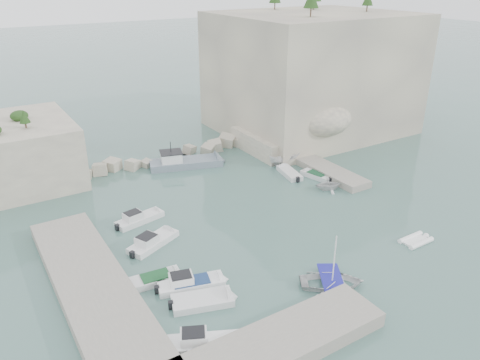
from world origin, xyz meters
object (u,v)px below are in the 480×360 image
motorboat_c (156,282)px  tender_east_b (316,178)px  rowboat (332,286)px  tender_east_a (328,190)px  motorboat_d (192,287)px  motorboat_e (203,304)px  inflatable_dinghy (415,242)px  tender_east_c (289,175)px  motorboat_b (154,245)px  motorboat_f (205,347)px  tender_east_d (286,164)px  motorboat_a (140,222)px  work_boat (186,166)px

motorboat_c → tender_east_b: same height
rowboat → tender_east_a: size_ratio=1.67×
motorboat_d → tender_east_a: tender_east_a is taller
motorboat_e → tender_east_a: bearing=42.6°
inflatable_dinghy → tender_east_c: (-0.49, 18.13, 0.00)m
motorboat_d → motorboat_b: bearing=106.0°
motorboat_f → tender_east_a: bearing=56.9°
inflatable_dinghy → tender_east_d: 21.22m
motorboat_f → tender_east_d: tender_east_d is taller
rowboat → tender_east_d: 25.17m
rowboat → tender_east_b: 20.91m
motorboat_a → motorboat_f: bearing=-109.6°
motorboat_f → tender_east_a: (22.88, 13.97, 0.00)m
motorboat_c → tender_east_c: size_ratio=0.92×
tender_east_c → rowboat: bearing=163.0°
motorboat_e → rowboat: rowboat is taller
motorboat_d → motorboat_e: (-0.19, -2.21, 0.00)m
motorboat_b → rowboat: (9.48, -12.93, 0.00)m
motorboat_a → motorboat_b: same height
motorboat_d → tender_east_b: 24.54m
motorboat_b → work_boat: work_boat is taller
motorboat_a → tender_east_d: 21.55m
motorboat_f → tender_east_c: 29.20m
motorboat_a → motorboat_f: 18.26m
motorboat_a → work_boat: size_ratio=0.54×
tender_east_c → motorboat_a: bearing=105.8°
motorboat_e → tender_east_b: same height
motorboat_c → motorboat_d: bearing=-39.0°
rowboat → tender_east_c: rowboat is taller
motorboat_d → rowboat: 10.90m
rowboat → tender_east_c: size_ratio=1.04×
motorboat_e → tender_east_b: 25.78m
inflatable_dinghy → work_boat: bearing=109.3°
motorboat_f → tender_east_c: size_ratio=1.13×
tender_east_c → tender_east_d: 3.53m
inflatable_dinghy → tender_east_d: bearing=86.1°
motorboat_e → motorboat_d: bearing=102.2°
motorboat_e → work_boat: size_ratio=0.50×
motorboat_b → motorboat_f: same height
tender_east_c → tender_east_d: size_ratio=0.98×
motorboat_e → tender_east_d: bearing=58.0°
motorboat_d → work_boat: (10.36, 22.45, 0.00)m
motorboat_f → tender_east_b: size_ratio=1.27×
tender_east_a → work_boat: work_boat is taller
motorboat_b → inflatable_dinghy: motorboat_b is taller
motorboat_c → tender_east_c: (21.75, 11.32, 0.00)m
motorboat_f → inflatable_dinghy: 22.23m
motorboat_a → motorboat_b: bearing=-108.1°
inflatable_dinghy → tender_east_b: 15.90m
motorboat_d → tender_east_d: 27.00m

